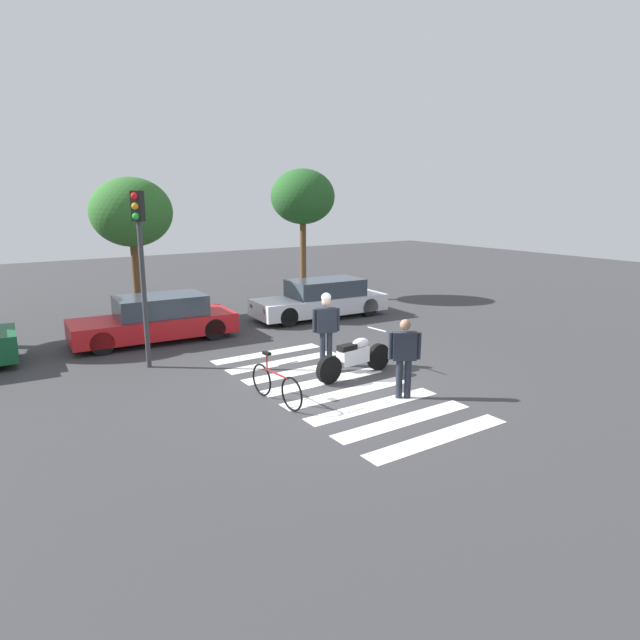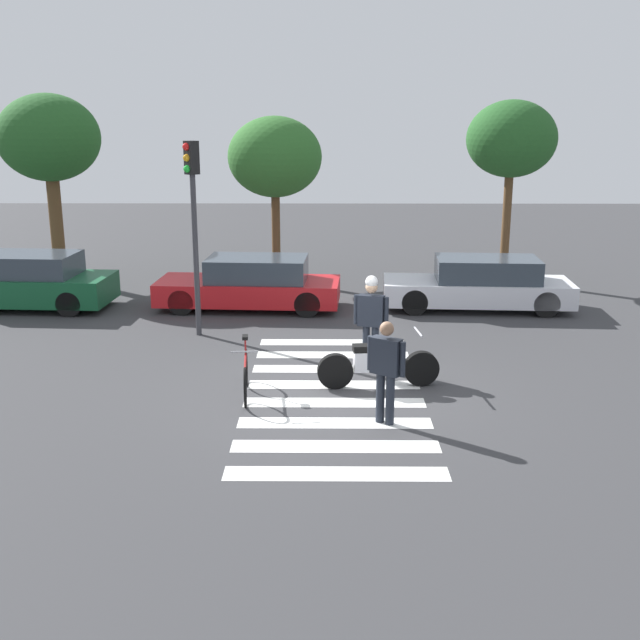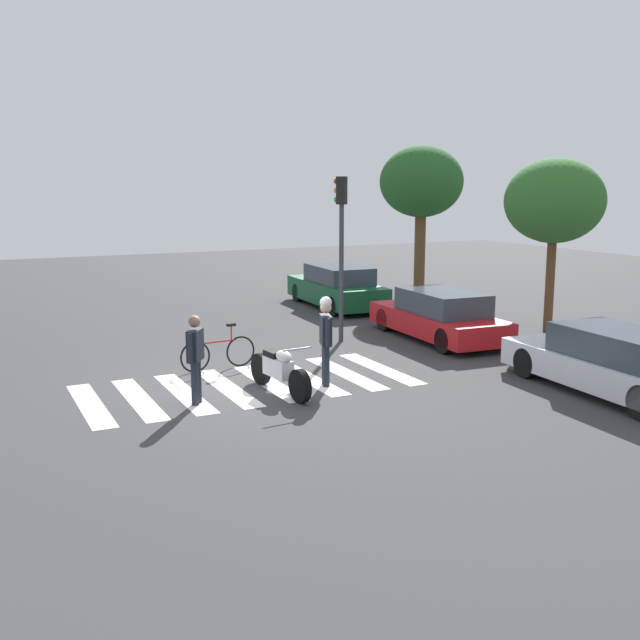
% 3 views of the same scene
% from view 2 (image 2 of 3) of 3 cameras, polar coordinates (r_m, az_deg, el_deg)
% --- Properties ---
extents(ground_plane, '(60.00, 60.00, 0.00)m').
position_cam_2_polar(ground_plane, '(13.65, 1.05, -5.50)').
color(ground_plane, '#38383A').
extents(police_motorcycle, '(2.23, 0.62, 1.04)m').
position_cam_2_polar(police_motorcycle, '(13.86, 4.36, -3.19)').
color(police_motorcycle, black).
rests_on(police_motorcycle, ground_plane).
extents(leaning_bicycle, '(0.46, 1.78, 1.01)m').
position_cam_2_polar(leaning_bicycle, '(13.49, -5.56, -4.09)').
color(leaning_bicycle, black).
rests_on(leaning_bicycle, ground_plane).
extents(officer_on_foot, '(0.58, 0.44, 1.69)m').
position_cam_2_polar(officer_on_foot, '(12.11, 4.94, -3.44)').
color(officer_on_foot, '#1E232D').
rests_on(officer_on_foot, ground_plane).
extents(officer_by_motorcycle, '(0.66, 0.35, 1.85)m').
position_cam_2_polar(officer_by_motorcycle, '(14.70, 3.83, 0.39)').
color(officer_by_motorcycle, '#1E232D').
rests_on(officer_by_motorcycle, ground_plane).
extents(crosswalk_stripes, '(3.12, 6.75, 0.01)m').
position_cam_2_polar(crosswalk_stripes, '(13.65, 1.05, -5.48)').
color(crosswalk_stripes, silver).
rests_on(crosswalk_stripes, ground_plane).
extents(car_green_compact, '(4.79, 2.01, 1.41)m').
position_cam_2_polar(car_green_compact, '(20.90, -21.41, 2.64)').
color(car_green_compact, black).
rests_on(car_green_compact, ground_plane).
extents(car_red_convertible, '(4.68, 1.99, 1.32)m').
position_cam_2_polar(car_red_convertible, '(19.49, -5.15, 2.67)').
color(car_red_convertible, black).
rests_on(car_red_convertible, ground_plane).
extents(car_white_van, '(4.79, 1.93, 1.32)m').
position_cam_2_polar(car_white_van, '(19.78, 11.82, 2.59)').
color(car_white_van, black).
rests_on(car_white_van, ground_plane).
extents(traffic_light_pole, '(0.34, 0.35, 4.26)m').
position_cam_2_polar(traffic_light_pole, '(16.87, -9.44, 8.28)').
color(traffic_light_pole, '#38383D').
rests_on(traffic_light_pole, ground_plane).
extents(street_tree_near, '(2.90, 2.90, 5.39)m').
position_cam_2_polar(street_tree_near, '(23.71, -19.56, 12.56)').
color(street_tree_near, brown).
rests_on(street_tree_near, ground_plane).
extents(street_tree_mid, '(2.70, 2.70, 4.77)m').
position_cam_2_polar(street_tree_mid, '(22.42, -3.38, 11.99)').
color(street_tree_mid, brown).
rests_on(street_tree_mid, ground_plane).
extents(street_tree_far, '(2.55, 2.55, 5.21)m').
position_cam_2_polar(street_tree_far, '(22.97, 14.08, 12.88)').
color(street_tree_far, brown).
rests_on(street_tree_far, ground_plane).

